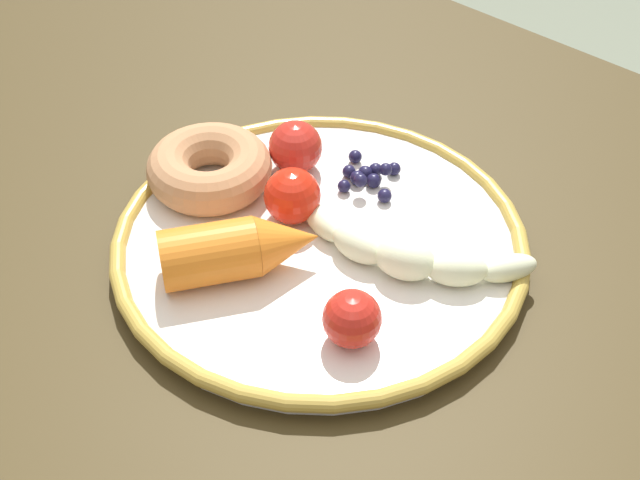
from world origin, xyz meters
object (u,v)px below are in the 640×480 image
Objects in this scene: dining_table at (284,326)px; tomato_mid at (295,147)px; banana at (408,254)px; carrot_orange at (241,249)px; donut at (205,171)px; tomato_near at (352,319)px; tomato_far at (291,195)px; plate at (320,243)px; blueberry_pile at (367,175)px.

tomato_mid is (-0.04, 0.06, 0.13)m from dining_table.
carrot_orange reaches higher than banana.
tomato_mid is at bearing 61.24° from donut.
dining_table is 28.43× the size of tomato_near.
tomato_far is (-0.01, 0.07, -0.00)m from carrot_orange.
plate is 2.65× the size of carrot_orange.
tomato_mid is (-0.15, 0.11, 0.00)m from tomato_near.
plate is 0.07m from banana.
blueberry_pile is at bearing 45.06° from donut.
dining_table is 0.14m from carrot_orange.
donut is (-0.09, 0.05, -0.00)m from carrot_orange.
banana is 0.14m from tomato_mid.
tomato_near is 0.13m from tomato_far.
plate is (0.03, 0.01, 0.11)m from dining_table.
banana is (0.07, 0.02, 0.02)m from plate.
donut is at bearing 152.23° from carrot_orange.
tomato_mid is (0.04, 0.06, 0.00)m from donut.
donut is 2.28× the size of tomato_mid.
tomato_mid is at bearing 167.75° from banana.
banana is at bearing 11.58° from donut.
tomato_near reaches higher than blueberry_pile.
dining_table is 0.15m from donut.
tomato_near is at bearing -35.61° from tomato_mid.
tomato_mid is (-0.05, 0.11, -0.00)m from carrot_orange.
tomato_far is at bearing 101.81° from carrot_orange.
blueberry_pile is (0.09, 0.09, -0.01)m from donut.
plate is 0.08m from blueberry_pile.
tomato_mid reaches higher than blueberry_pile.
carrot_orange is at bearing -90.87° from blueberry_pile.
banana is at bearing -12.25° from tomato_mid.
blueberry_pile is 0.07m from tomato_far.
plate is 7.18× the size of tomato_mid.
carrot_orange is (-0.02, -0.06, 0.02)m from plate.
plate is at bearing -8.62° from tomato_far.
tomato_near reaches higher than donut.
tomato_near is 0.91× the size of tomato_far.
tomato_far is (-0.03, 0.01, 0.02)m from plate.
banana reaches higher than dining_table.
plate is 7.90× the size of tomato_near.
tomato_mid reaches higher than banana.
tomato_near is at bearing 2.03° from carrot_orange.
donut is (-0.11, -0.01, 0.02)m from plate.
banana is 0.10m from tomato_far.
tomato_far reaches higher than plate.
tomato_near is (0.08, -0.06, 0.02)m from plate.
plate is 5.16× the size of blueberry_pile.
tomato_near is at bearing -35.95° from plate.
carrot_orange is 0.10m from tomato_near.
dining_table is 11.31× the size of donut.
banana is at bearing 17.63° from plate.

